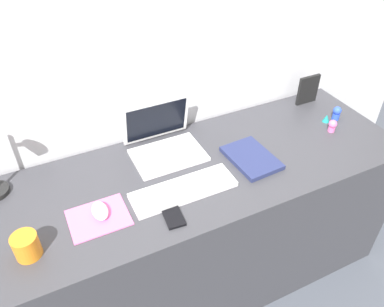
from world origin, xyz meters
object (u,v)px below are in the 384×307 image
at_px(mouse, 100,211).
at_px(notebook_pad, 251,158).
at_px(keyboard, 184,190).
at_px(toy_figurine_teal, 326,118).
at_px(coffee_mug, 26,246).
at_px(toy_figurine_pink, 332,125).
at_px(cell_phone, 172,214).
at_px(toy_figurine_blue, 337,113).
at_px(picture_frame, 308,90).
at_px(laptop, 163,139).

relative_size(mouse, notebook_pad, 0.40).
relative_size(keyboard, toy_figurine_teal, 10.94).
relative_size(coffee_mug, toy_figurine_pink, 1.44).
height_order(cell_phone, toy_figurine_blue, toy_figurine_blue).
relative_size(keyboard, picture_frame, 2.73).
bearing_deg(toy_figurine_blue, picture_frame, 98.78).
xyz_separation_m(notebook_pad, toy_figurine_blue, (0.54, 0.09, 0.03)).
height_order(keyboard, toy_figurine_blue, toy_figurine_blue).
xyz_separation_m(notebook_pad, coffee_mug, (-0.91, -0.10, 0.03)).
bearing_deg(toy_figurine_teal, cell_phone, -165.73).
bearing_deg(toy_figurine_teal, toy_figurine_blue, -4.17).
bearing_deg(notebook_pad, keyboard, -174.67).
bearing_deg(picture_frame, toy_figurine_blue, -81.22).
bearing_deg(notebook_pad, coffee_mug, -177.15).
xyz_separation_m(keyboard, notebook_pad, (0.34, 0.05, 0.00)).
bearing_deg(coffee_mug, toy_figurine_blue, 7.11).
bearing_deg(laptop, notebook_pad, -36.80).
height_order(picture_frame, coffee_mug, picture_frame).
bearing_deg(coffee_mug, notebook_pad, 5.99).
distance_m(cell_phone, toy_figurine_teal, 0.94).
distance_m(laptop, picture_frame, 0.82).
bearing_deg(toy_figurine_pink, mouse, -177.81).
relative_size(cell_phone, notebook_pad, 0.53).
bearing_deg(laptop, coffee_mug, -151.70).
height_order(coffee_mug, toy_figurine_teal, coffee_mug).
bearing_deg(notebook_pad, picture_frame, 25.10).
relative_size(mouse, toy_figurine_teal, 2.56).
relative_size(coffee_mug, toy_figurine_teal, 2.29).
xyz_separation_m(cell_phone, coffee_mug, (-0.48, 0.05, 0.04)).
relative_size(picture_frame, toy_figurine_teal, 4.00).
xyz_separation_m(notebook_pad, picture_frame, (0.51, 0.27, 0.06)).
bearing_deg(notebook_pad, toy_figurine_pink, -1.26).
height_order(notebook_pad, toy_figurine_blue, toy_figurine_blue).
height_order(laptop, notebook_pad, laptop).
bearing_deg(toy_figurine_blue, notebook_pad, -171.01).
relative_size(cell_phone, toy_figurine_pink, 2.14).
bearing_deg(coffee_mug, laptop, 28.30).
distance_m(mouse, toy_figurine_teal, 1.15).
bearing_deg(mouse, laptop, 36.26).
bearing_deg(cell_phone, laptop, 77.53).
xyz_separation_m(mouse, toy_figurine_pink, (1.11, 0.04, 0.01)).
xyz_separation_m(picture_frame, toy_figurine_blue, (0.03, -0.19, -0.04)).
bearing_deg(mouse, toy_figurine_teal, 5.85).
height_order(notebook_pad, coffee_mug, coffee_mug).
relative_size(keyboard, coffee_mug, 4.77).
xyz_separation_m(coffee_mug, toy_figurine_teal, (1.40, 0.19, -0.02)).
height_order(cell_phone, toy_figurine_pink, toy_figurine_pink).
bearing_deg(cell_phone, toy_figurine_teal, 19.72).
distance_m(keyboard, toy_figurine_blue, 0.89).
bearing_deg(toy_figurine_pink, toy_figurine_teal, 65.92).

